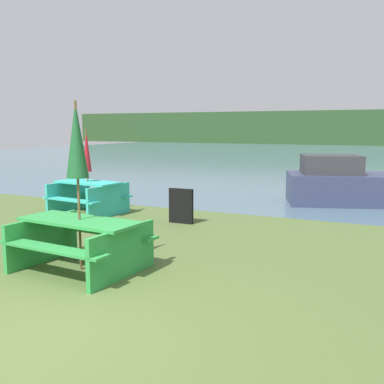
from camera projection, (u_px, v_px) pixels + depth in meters
The scene contains 9 objects.
ground_plane at pixel (23, 340), 4.36m from camera, with size 60.00×60.00×0.00m, color #516633.
water at pixel (353, 155), 33.03m from camera, with size 60.00×50.00×0.00m.
far_treeline at pixel (371, 128), 50.68m from camera, with size 80.00×1.60×4.00m.
picnic_table_green at pixel (80, 239), 6.45m from camera, with size 1.92×1.52×0.74m.
picnic_table_teal at pixel (88, 195), 10.67m from camera, with size 1.77×1.58×0.77m.
umbrella_crimson at pixel (87, 151), 10.53m from camera, with size 0.20×0.20×2.02m.
umbrella_darkgreen at pixel (77, 141), 6.25m from camera, with size 0.31×0.31×2.41m.
boat at pixel (350, 185), 12.10m from camera, with size 3.78×2.68×1.31m.
signboard at pixel (181, 206), 9.61m from camera, with size 0.55×0.08×0.75m.
Camera 1 is at (3.22, -3.04, 2.05)m, focal length 42.00 mm.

